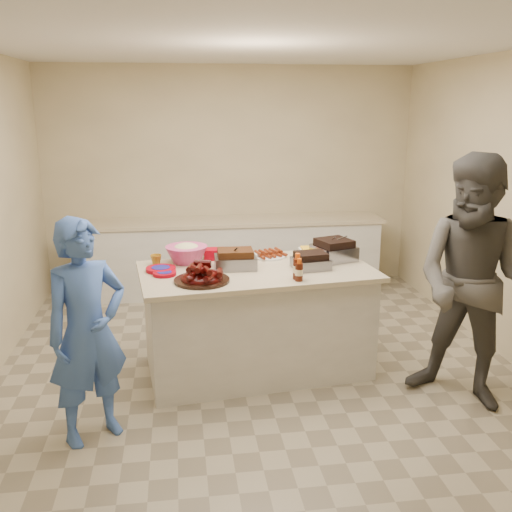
{
  "coord_description": "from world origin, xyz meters",
  "views": [
    {
      "loc": [
        -0.66,
        -4.5,
        2.26
      ],
      "look_at": [
        -0.02,
        0.07,
        1.01
      ],
      "focal_mm": 40.0,
      "sensor_mm": 36.0,
      "label": 1
    }
  ],
  "objects": [
    {
      "name": "sausage_plate",
      "position": [
        0.13,
        0.39,
        0.91
      ],
      "size": [
        0.42,
        0.42,
        0.05
      ],
      "primitive_type": "cylinder",
      "rotation": [
        0.0,
        0.0,
        0.39
      ],
      "color": "silver",
      "rests_on": "island"
    },
    {
      "name": "guest_gray",
      "position": [
        1.51,
        -0.74,
        0.0
      ],
      "size": [
        1.99,
        2.04,
        0.73
      ],
      "primitive_type": "imported",
      "rotation": [
        0.0,
        0.0,
        -0.75
      ],
      "color": "#54514B",
      "rests_on": "ground"
    },
    {
      "name": "sauce_bowl",
      "position": [
        -0.05,
        0.29,
        0.91
      ],
      "size": [
        0.15,
        0.06,
        0.14
      ],
      "primitive_type": "imported",
      "rotation": [
        0.0,
        0.0,
        0.12
      ],
      "color": "silver",
      "rests_on": "island"
    },
    {
      "name": "pulled_pork_tray",
      "position": [
        -0.2,
        0.07,
        0.91
      ],
      "size": [
        0.35,
        0.27,
        0.1
      ],
      "primitive_type": "cube",
      "rotation": [
        0.0,
        0.0,
        -0.02
      ],
      "color": "#47230F",
      "rests_on": "island"
    },
    {
      "name": "island",
      "position": [
        -0.02,
        0.02,
        0.0
      ],
      "size": [
        2.04,
        1.23,
        0.91
      ],
      "primitive_type": null,
      "rotation": [
        0.0,
        0.0,
        0.12
      ],
      "color": "silver",
      "rests_on": "ground"
    },
    {
      "name": "bbq_bottle_a",
      "position": [
        0.26,
        -0.35,
        0.91
      ],
      "size": [
        0.07,
        0.07,
        0.18
      ],
      "primitive_type": "cylinder",
      "rotation": [
        0.0,
        0.0,
        0.12
      ],
      "color": "#3A1207",
      "rests_on": "island"
    },
    {
      "name": "brisket_tray",
      "position": [
        0.42,
        -0.03,
        0.91
      ],
      "size": [
        0.32,
        0.28,
        0.09
      ],
      "primitive_type": "cube",
      "rotation": [
        0.0,
        0.0,
        0.15
      ],
      "color": "black",
      "rests_on": "island"
    },
    {
      "name": "back_counter",
      "position": [
        0.0,
        2.2,
        0.45
      ],
      "size": [
        3.6,
        0.64,
        0.9
      ],
      "primitive_type": null,
      "color": "silver",
      "rests_on": "ground"
    },
    {
      "name": "bbq_bottle_b",
      "position": [
        0.25,
        -0.3,
        0.91
      ],
      "size": [
        0.08,
        0.08,
        0.21
      ],
      "primitive_type": "cylinder",
      "rotation": [
        0.0,
        0.0,
        0.12
      ],
      "color": "#3A1207",
      "rests_on": "island"
    },
    {
      "name": "basket_stack",
      "position": [
        -0.35,
        0.39,
        0.91
      ],
      "size": [
        0.19,
        0.14,
        0.09
      ],
      "primitive_type": "cube",
      "rotation": [
        0.0,
        0.0,
        0.01
      ],
      "color": "#91000E",
      "rests_on": "island"
    },
    {
      "name": "mustard_bottle",
      "position": [
        -0.2,
        0.1,
        0.91
      ],
      "size": [
        0.05,
        0.05,
        0.12
      ],
      "primitive_type": "cylinder",
      "rotation": [
        0.0,
        0.0,
        0.12
      ],
      "color": "gold",
      "rests_on": "island"
    },
    {
      "name": "plate_stack_large",
      "position": [
        -0.82,
        0.08,
        0.91
      ],
      "size": [
        0.27,
        0.27,
        0.03
      ],
      "primitive_type": "cylinder",
      "rotation": [
        0.0,
        0.0,
        0.12
      ],
      "color": "#91000E",
      "rests_on": "island"
    },
    {
      "name": "coleslaw_bowl",
      "position": [
        -0.6,
        0.31,
        0.91
      ],
      "size": [
        0.4,
        0.4,
        0.25
      ],
      "primitive_type": null,
      "rotation": [
        0.0,
        0.0,
        0.12
      ],
      "color": "#C33E76",
      "rests_on": "island"
    },
    {
      "name": "plastic_cup",
      "position": [
        -0.86,
        0.27,
        0.91
      ],
      "size": [
        0.11,
        0.1,
        0.1
      ],
      "primitive_type": "imported",
      "rotation": [
        0.0,
        0.0,
        0.12
      ],
      "color": "#A16E17",
      "rests_on": "island"
    },
    {
      "name": "mac_cheese_dish",
      "position": [
        0.58,
        0.35,
        0.91
      ],
      "size": [
        0.31,
        0.23,
        0.08
      ],
      "primitive_type": "cube",
      "rotation": [
        0.0,
        0.0,
        -0.01
      ],
      "color": "yellow",
      "rests_on": "island"
    },
    {
      "name": "rib_platter",
      "position": [
        -0.5,
        -0.26,
        0.91
      ],
      "size": [
        0.57,
        0.57,
        0.17
      ],
      "primitive_type": null,
      "rotation": [
        0.0,
        0.0,
        0.41
      ],
      "color": "#430504",
      "rests_on": "island"
    },
    {
      "name": "guest_blue",
      "position": [
        -1.29,
        -0.84,
        0.0
      ],
      "size": [
        1.32,
        1.62,
        0.37
      ],
      "primitive_type": "imported",
      "rotation": [
        0.0,
        0.0,
        0.57
      ],
      "color": "#3D63B7",
      "rests_on": "ground"
    },
    {
      "name": "room",
      "position": [
        0.0,
        0.0,
        0.0
      ],
      "size": [
        4.5,
        5.0,
        2.7
      ],
      "primitive_type": null,
      "color": "#CBB98D",
      "rests_on": "ground"
    },
    {
      "name": "roasting_pan",
      "position": [
        0.69,
        0.22,
        0.91
      ],
      "size": [
        0.4,
        0.4,
        0.13
      ],
      "primitive_type": "cube",
      "rotation": [
        0.0,
        0.0,
        0.32
      ],
      "color": "gray",
      "rests_on": "island"
    },
    {
      "name": "plate_stack_small",
      "position": [
        -0.79,
        -0.05,
        0.91
      ],
      "size": [
        0.21,
        0.21,
        0.03
      ],
      "primitive_type": "cylinder",
      "rotation": [
        0.0,
        0.0,
        0.12
      ],
      "color": "#91000E",
      "rests_on": "island"
    }
  ]
}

